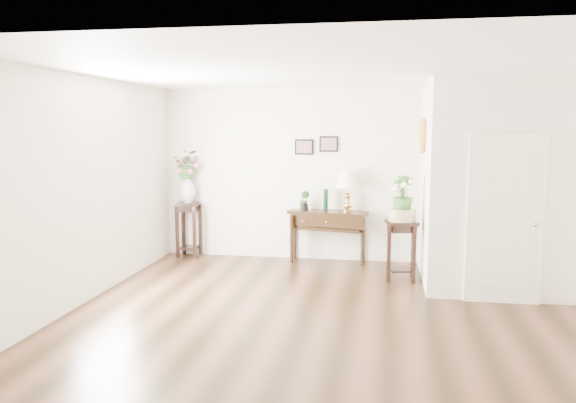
% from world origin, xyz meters
% --- Properties ---
extents(floor, '(6.00, 5.50, 0.02)m').
position_xyz_m(floor, '(0.00, 0.00, 0.00)').
color(floor, '#50311E').
rests_on(floor, ground).
extents(ceiling, '(6.00, 5.50, 0.02)m').
position_xyz_m(ceiling, '(0.00, 0.00, 2.80)').
color(ceiling, white).
rests_on(ceiling, ground).
extents(wall_back, '(6.00, 0.02, 2.80)m').
position_xyz_m(wall_back, '(0.00, 2.75, 1.40)').
color(wall_back, white).
rests_on(wall_back, ground).
extents(wall_front, '(6.00, 0.02, 2.80)m').
position_xyz_m(wall_front, '(0.00, -2.75, 1.40)').
color(wall_front, white).
rests_on(wall_front, ground).
extents(wall_left, '(0.02, 5.50, 2.80)m').
position_xyz_m(wall_left, '(-3.00, 0.00, 1.40)').
color(wall_left, white).
rests_on(wall_left, ground).
extents(partition, '(1.80, 1.95, 2.80)m').
position_xyz_m(partition, '(2.10, 1.77, 1.40)').
color(partition, white).
rests_on(partition, floor).
extents(door, '(0.90, 0.05, 2.10)m').
position_xyz_m(door, '(2.10, 0.78, 1.05)').
color(door, silver).
rests_on(door, floor).
extents(art_print_left, '(0.30, 0.02, 0.25)m').
position_xyz_m(art_print_left, '(-0.65, 2.73, 1.85)').
color(art_print_left, black).
rests_on(art_print_left, wall_back).
extents(art_print_right, '(0.30, 0.02, 0.25)m').
position_xyz_m(art_print_right, '(-0.25, 2.73, 1.90)').
color(art_print_right, black).
rests_on(art_print_right, wall_back).
extents(wall_ornament, '(0.07, 0.51, 0.51)m').
position_xyz_m(wall_ornament, '(1.16, 1.90, 2.05)').
color(wall_ornament, gold).
rests_on(wall_ornament, partition).
extents(console_table, '(1.31, 0.66, 0.83)m').
position_xyz_m(console_table, '(-0.24, 2.57, 0.42)').
color(console_table, black).
rests_on(console_table, floor).
extents(table_lamp, '(0.44, 0.44, 0.66)m').
position_xyz_m(table_lamp, '(0.08, 2.57, 1.18)').
color(table_lamp, '#B88E39').
rests_on(table_lamp, console_table).
extents(green_vase, '(0.09, 0.09, 0.35)m').
position_xyz_m(green_vase, '(-0.28, 2.57, 1.00)').
color(green_vase, black).
rests_on(green_vase, console_table).
extents(potted_plant, '(0.19, 0.17, 0.31)m').
position_xyz_m(potted_plant, '(-0.62, 2.57, 0.99)').
color(potted_plant, '#315E24').
rests_on(potted_plant, console_table).
extents(plant_stand_a, '(0.40, 0.40, 0.92)m').
position_xyz_m(plant_stand_a, '(-2.58, 2.57, 0.46)').
color(plant_stand_a, black).
rests_on(plant_stand_a, floor).
extents(porcelain_vase, '(0.27, 0.27, 0.44)m').
position_xyz_m(porcelain_vase, '(-2.58, 2.57, 1.15)').
color(porcelain_vase, white).
rests_on(porcelain_vase, plant_stand_a).
extents(lily_arrangement, '(0.48, 0.43, 0.48)m').
position_xyz_m(lily_arrangement, '(-2.58, 2.57, 1.56)').
color(lily_arrangement, '#315E24').
rests_on(lily_arrangement, porcelain_vase).
extents(plant_stand_b, '(0.48, 0.48, 0.86)m').
position_xyz_m(plant_stand_b, '(0.90, 1.65, 0.43)').
color(plant_stand_b, black).
rests_on(plant_stand_b, floor).
extents(ceramic_bowl, '(0.42, 0.42, 0.17)m').
position_xyz_m(ceramic_bowl, '(0.90, 1.65, 0.94)').
color(ceramic_bowl, '#D1BC8C').
rests_on(ceramic_bowl, plant_stand_b).
extents(narcissus, '(0.34, 0.34, 0.52)m').
position_xyz_m(narcissus, '(0.90, 1.65, 1.24)').
color(narcissus, '#315E24').
rests_on(narcissus, ceramic_bowl).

